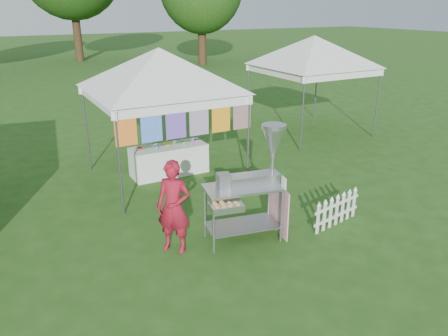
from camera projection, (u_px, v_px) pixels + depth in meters
ground at (240, 244)px, 7.49m from camera, size 120.00×120.00×0.00m
canopy_main at (159, 48)px, 9.32m from camera, size 4.24×4.24×3.45m
canopy_right at (315, 36)px, 13.02m from camera, size 4.24×4.24×3.45m
donut_cart at (256, 175)px, 7.30m from camera, size 1.58×0.98×2.01m
vendor at (174, 207)px, 7.06m from camera, size 0.67×0.67×1.57m
picket_fence at (337, 211)px, 8.05m from camera, size 1.24×0.27×0.56m
display_table at (169, 160)px, 10.49m from camera, size 1.80×0.70×0.70m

